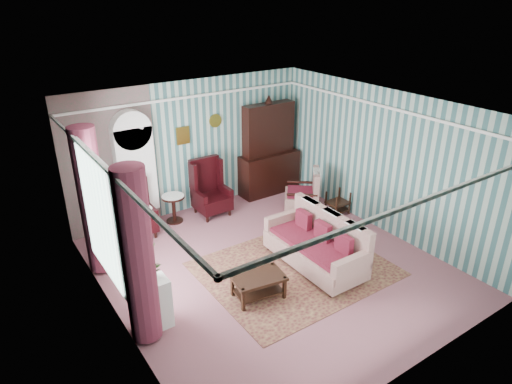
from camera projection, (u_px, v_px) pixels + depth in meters
floor at (271, 267)px, 8.28m from camera, size 6.00×6.00×0.00m
room_shell at (235, 168)px, 7.27m from camera, size 5.53×6.02×2.91m
bookcase at (136, 176)px, 9.27m from camera, size 0.80×0.28×2.24m
dresser_hutch at (270, 146)px, 10.82m from camera, size 1.50×0.56×2.36m
wingback_left at (134, 208)px, 9.05m from camera, size 0.76×0.80×1.25m
wingback_right at (211, 188)px, 9.95m from camera, size 0.76×0.80×1.25m
seated_woman at (134, 210)px, 9.07m from camera, size 0.44×0.40×1.18m
round_side_table at (174, 209)px, 9.76m from camera, size 0.50×0.50×0.60m
nest_table at (338, 202)px, 10.11m from camera, size 0.45×0.38×0.54m
plant_stand at (151, 305)px, 6.66m from camera, size 0.55×0.35×0.80m
rug at (295, 269)px, 8.21m from camera, size 3.20×2.60×0.01m
sofa at (315, 243)px, 8.14m from camera, size 1.05×2.00×0.92m
floral_armchair at (302, 190)px, 10.12m from camera, size 1.07×1.09×1.04m
coffee_table at (258, 287)px, 7.39m from camera, size 0.90×0.66×0.41m
potted_plant_a at (147, 274)px, 6.30m from camera, size 0.48×0.44×0.46m
potted_plant_b at (148, 260)px, 6.54m from camera, size 0.34×0.30×0.53m
potted_plant_c at (138, 273)px, 6.36m from camera, size 0.29×0.29×0.40m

